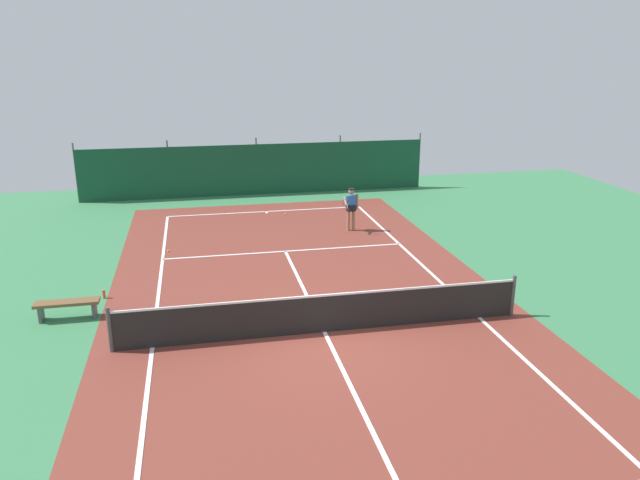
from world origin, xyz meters
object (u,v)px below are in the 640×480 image
Objects in this scene: tennis_ball_midcourt at (294,299)px; water_bottle at (104,294)px; tennis_net at (324,313)px; tennis_ball_near_player at (168,251)px; tennis_ball_by_sideline at (285,214)px; courtside_bench at (67,305)px; parked_car at (183,167)px; tennis_player at (351,206)px.

water_bottle reaches higher than tennis_ball_midcourt.
water_bottle is at bearing 149.01° from tennis_net.
tennis_net is 8.22m from tennis_ball_near_player.
courtside_bench reaches higher than tennis_ball_by_sideline.
courtside_bench is (-7.04, -9.14, 0.34)m from tennis_ball_by_sideline.
tennis_ball_midcourt is 1.00× the size of tennis_ball_by_sideline.
courtside_bench is (-2.84, -16.41, -0.46)m from parked_car.
tennis_ball_by_sideline is at bearing 52.39° from courtside_bench.
tennis_ball_near_player is 4.17m from water_bottle.
tennis_ball_by_sideline is at bearing -51.21° from tennis_player.
tennis_ball_midcourt is at bearing 64.59° from tennis_player.
tennis_player is 3.63m from tennis_ball_by_sideline.
tennis_ball_near_player and tennis_ball_by_sideline have the same top height.
parked_car is (-3.47, 18.52, 0.33)m from tennis_net.
water_bottle is (-6.32, -7.89, 0.09)m from tennis_ball_by_sideline.
courtside_bench is (-2.36, -5.08, 0.34)m from tennis_ball_near_player.
tennis_ball_by_sideline is 10.11m from water_bottle.
tennis_ball_midcourt is 16.71m from parked_car.
tennis_ball_by_sideline is 8.43m from parked_car.
courtside_bench is (-9.16, -6.34, -0.59)m from tennis_player.
parked_car is at bearing 80.17° from courtside_bench.
tennis_net is at bearing 73.16° from tennis_player.
water_bottle is (-2.12, -15.16, -0.72)m from parked_car.
tennis_ball_near_player is (-6.80, -1.25, -0.93)m from tennis_player.
parked_car is (-3.06, 16.40, 0.81)m from tennis_ball_midcourt.
tennis_player is at bearing 34.69° from courtside_bench.
tennis_player is 24.85× the size of tennis_ball_by_sideline.
courtside_bench reaches higher than tennis_ball_midcourt.
tennis_ball_by_sideline is at bearing -55.71° from parked_car.
tennis_ball_midcourt is at bearing 100.93° from tennis_net.
tennis_ball_by_sideline is at bearing 82.89° from tennis_ball_midcourt.
tennis_ball_near_player is at bearing 124.90° from tennis_ball_midcourt.
tennis_player is 1.03× the size of courtside_bench.
tennis_net is 6.17× the size of tennis_player.
courtside_bench is at bearing -127.61° from tennis_ball_by_sideline.
tennis_player is 24.85× the size of tennis_ball_near_player.
tennis_ball_midcourt is 5.33m from water_bottle.
parked_car reaches higher than courtside_bench.
tennis_ball_by_sideline is 0.04× the size of courtside_bench.
tennis_ball_near_player is 5.61m from courtside_bench.
water_bottle is at bearing -113.11° from tennis_ball_near_player.
courtside_bench is 6.67× the size of water_bottle.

